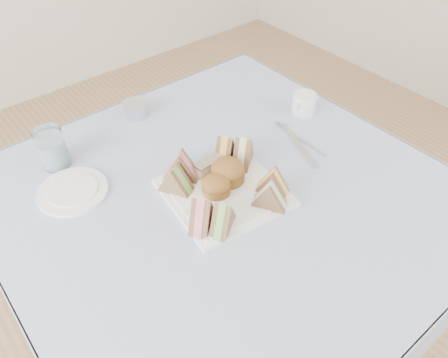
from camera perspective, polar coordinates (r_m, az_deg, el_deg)
floor at (r=1.66m, az=0.08°, el=-20.41°), size 4.00×4.00×0.00m
table at (r=1.34m, az=0.09°, el=-13.29°), size 0.90×0.90×0.74m
tablecloth at (r=1.06m, az=0.12°, el=-1.91°), size 1.02×1.02×0.01m
serving_plate at (r=1.05m, az=-0.00°, el=-1.77°), size 0.29×0.29×0.01m
sandwich_fl_a at (r=0.94m, az=-2.91°, el=-4.23°), size 0.09×0.09×0.08m
sandwich_fl_b at (r=0.94m, az=-0.16°, el=-4.83°), size 0.09×0.07×0.07m
sandwich_fr_a at (r=1.02m, az=6.40°, el=-0.22°), size 0.07×0.09×0.07m
sandwich_fr_b at (r=0.99m, az=6.02°, el=-1.97°), size 0.08×0.09×0.07m
sandwich_bl_a at (r=1.02m, az=-6.39°, el=0.07°), size 0.07×0.09×0.07m
sandwich_bl_b at (r=1.06m, az=-5.63°, el=1.82°), size 0.09×0.10×0.08m
sandwich_br_a at (r=1.09m, az=2.51°, el=3.75°), size 0.10×0.09×0.08m
sandwich_br_b at (r=1.10m, az=0.13°, el=4.01°), size 0.09×0.08×0.08m
scone_left at (r=1.02m, az=-1.02°, el=-0.83°), size 0.07×0.07×0.05m
scone_right at (r=1.05m, az=0.48°, el=1.01°), size 0.09×0.09×0.06m
pastry_slice at (r=1.08m, az=-2.01°, el=1.72°), size 0.08×0.03×0.04m
side_plate at (r=1.11m, az=-19.14°, el=-1.50°), size 0.21×0.21×0.01m
water_glass at (r=1.18m, az=-21.55°, el=3.74°), size 0.09×0.09×0.10m
tea_strainer at (r=1.32m, az=-11.50°, el=8.83°), size 0.09×0.09×0.04m
knife at (r=1.21m, az=9.72°, el=4.44°), size 0.08×0.20×0.00m
fork at (r=1.22m, az=10.42°, el=4.81°), size 0.01×0.16×0.00m
creamer_jug at (r=1.33m, az=10.39°, el=9.71°), size 0.08×0.08×0.06m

